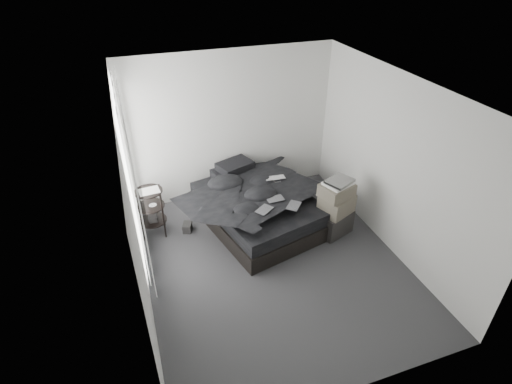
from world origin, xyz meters
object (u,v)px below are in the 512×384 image
object	(u,v)px
bed	(258,215)
laptop	(276,176)
box_lower	(333,222)
side_stand	(152,213)

from	to	relation	value
bed	laptop	xyz separation A→B (m)	(0.36, 0.14, 0.61)
laptop	box_lower	xyz separation A→B (m)	(0.69, -0.78, -0.56)
laptop	bed	bearing A→B (deg)	-154.50
bed	side_stand	bearing A→B (deg)	157.24
bed	side_stand	world-z (taller)	side_stand
laptop	side_stand	xyz separation A→B (m)	(-2.03, 0.14, -0.36)
side_stand	box_lower	bearing A→B (deg)	-18.57
bed	laptop	bearing A→B (deg)	7.50
bed	side_stand	distance (m)	1.72
bed	side_stand	xyz separation A→B (m)	(-1.67, 0.27, 0.26)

